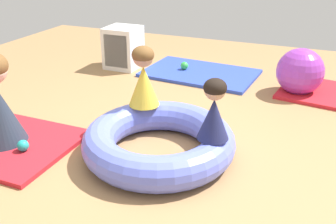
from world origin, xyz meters
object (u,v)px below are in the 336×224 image
Objects in this scene: inflatable_cushion at (159,141)px; child_in_yellow at (144,77)px; play_ball_teal at (23,146)px; child_in_navy at (214,110)px; play_ball_green at (184,66)px; exercise_ball_large at (300,72)px; storage_cube at (122,48)px.

child_in_yellow is (-0.30, 0.35, 0.40)m from inflatable_cushion.
play_ball_teal is at bearing -157.93° from inflatable_cushion.
child_in_navy is 2.40m from play_ball_green.
child_in_navy is at bearing 14.85° from play_ball_teal.
child_in_navy is 0.89× the size of exercise_ball_large.
play_ball_teal is (-1.51, -0.40, -0.42)m from child_in_navy.
child_in_yellow is 0.98× the size of storage_cube.
child_in_navy is at bearing -47.05° from storage_cube.
storage_cube reaches higher than exercise_ball_large.
inflatable_cushion is 2.64× the size of child_in_navy.
inflatable_cushion is 0.61m from child_in_yellow.
child_in_yellow is 5.23× the size of play_ball_green.
storage_cube is at bearing 86.61° from child_in_navy.
exercise_ball_large is 0.96× the size of storage_cube.
child_in_navy reaches higher than storage_cube.
storage_cube is at bearing 125.40° from inflatable_cushion.
child_in_yellow reaches higher than exercise_ball_large.
storage_cube is (-0.36, 2.41, 0.19)m from play_ball_teal.
child_in_yellow is (-0.76, 0.38, 0.03)m from child_in_navy.
storage_cube reaches higher than inflatable_cushion.
child_in_yellow reaches higher than inflatable_cushion.
child_in_yellow reaches higher than play_ball_green.
storage_cube is (-1.11, 1.63, -0.26)m from child_in_yellow.
play_ball_green is 0.20× the size of exercise_ball_large.
inflatable_cushion is 2.12m from exercise_ball_large.
child_in_yellow is 1.99m from storage_cube.
storage_cube is (-1.41, 1.99, 0.14)m from inflatable_cushion.
exercise_ball_large reaches higher than play_ball_green.
play_ball_teal is at bearing -101.12° from play_ball_green.
exercise_ball_large is at bearing 49.47° from play_ball_teal.
inflatable_cushion is 2.36× the size of exercise_ball_large.
child_in_navy reaches higher than play_ball_green.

